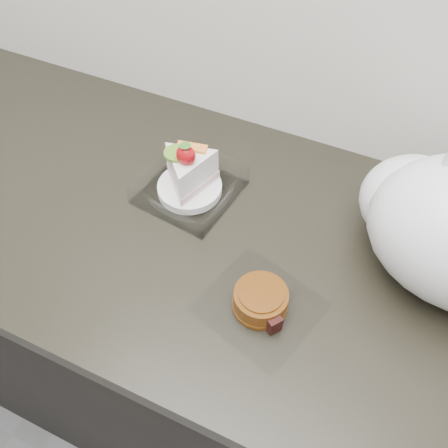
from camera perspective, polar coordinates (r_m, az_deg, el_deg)
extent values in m
cube|color=black|center=(1.31, -0.21, -13.90)|extent=(2.00, 0.60, 0.86)
cube|color=black|center=(0.92, -0.29, -1.75)|extent=(2.04, 0.64, 0.04)
cube|color=white|center=(0.97, -3.90, 3.68)|extent=(0.19, 0.19, 0.00)
cylinder|color=white|center=(0.96, -3.93, 4.12)|extent=(0.12, 0.12, 0.02)
ellipsoid|color=red|center=(0.88, -4.38, 7.86)|extent=(0.04, 0.03, 0.04)
cone|color=#2D7223|center=(0.87, -4.45, 8.73)|extent=(0.02, 0.02, 0.01)
cylinder|color=olive|center=(0.91, -5.48, 8.07)|extent=(0.04, 0.04, 0.01)
cube|color=orange|center=(0.92, -3.71, 8.74)|extent=(0.06, 0.03, 0.01)
cube|color=white|center=(0.82, 4.12, -9.34)|extent=(0.21, 0.21, 0.00)
cylinder|color=#67360C|center=(0.80, 4.20, -8.65)|extent=(0.10, 0.10, 0.04)
cylinder|color=#67360C|center=(0.82, 4.14, -9.16)|extent=(0.10, 0.10, 0.01)
cylinder|color=#67360C|center=(0.79, 4.28, -7.90)|extent=(0.08, 0.08, 0.00)
cube|color=black|center=(0.79, 5.58, -11.09)|extent=(0.03, 0.03, 0.03)
ellipsoid|color=white|center=(0.89, 21.05, 2.27)|extent=(0.23, 0.22, 0.15)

